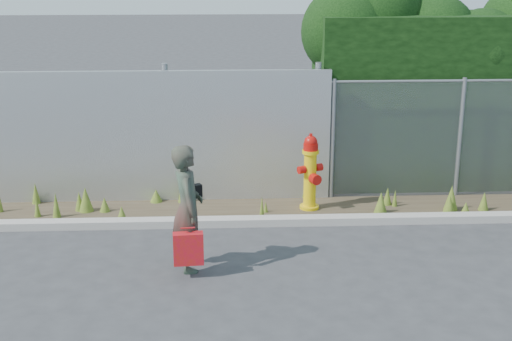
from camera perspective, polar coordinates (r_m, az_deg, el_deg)
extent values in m
plane|color=#353538|center=(9.35, 2.26, -8.38)|extent=(80.00, 80.00, 0.00)
cube|color=#A69E96|center=(10.98, 1.47, -4.06)|extent=(16.00, 0.22, 0.12)
cube|color=#423525|center=(11.56, 1.26, -3.23)|extent=(16.00, 1.20, 0.01)
cone|color=#4B651E|center=(11.76, -13.46, -2.31)|extent=(0.24, 0.24, 0.41)
cone|color=#4B651E|center=(11.89, 11.05, -2.22)|extent=(0.09, 0.09, 0.30)
cone|color=#4B651E|center=(12.07, 17.76, -2.41)|extent=(0.17, 0.17, 0.32)
cone|color=#4B651E|center=(11.44, 0.78, -2.99)|extent=(0.08, 0.08, 0.19)
cone|color=#4B651E|center=(11.91, -5.88, -1.60)|extent=(0.17, 0.17, 0.44)
cone|color=#4B651E|center=(12.11, 4.03, -1.26)|extent=(0.17, 0.17, 0.43)
cone|color=#4B651E|center=(11.23, -10.69, -3.48)|extent=(0.18, 0.18, 0.26)
cone|color=#4B651E|center=(11.81, 15.20, -2.66)|extent=(0.19, 0.19, 0.30)
cone|color=#4B651E|center=(11.74, -17.11, -2.89)|extent=(0.11, 0.11, 0.32)
cone|color=#4B651E|center=(11.86, 16.42, -2.93)|extent=(0.15, 0.15, 0.20)
cone|color=#4B651E|center=(11.92, 15.35, -2.17)|extent=(0.23, 0.23, 0.42)
cone|color=#4B651E|center=(12.26, -11.83, -1.87)|extent=(0.15, 0.15, 0.22)
cone|color=#4B651E|center=(11.17, 0.47, -2.98)|extent=(0.08, 0.08, 0.37)
cone|color=#4B651E|center=(11.61, -15.70, -2.73)|extent=(0.13, 0.13, 0.42)
cone|color=#4B651E|center=(11.71, -12.01, -2.73)|extent=(0.17, 0.17, 0.25)
cone|color=#4B651E|center=(11.94, 10.47, -2.09)|extent=(0.15, 0.15, 0.31)
cone|color=#4B651E|center=(12.01, -8.00, -2.07)|extent=(0.21, 0.21, 0.22)
cone|color=#4B651E|center=(11.83, -13.95, -2.46)|extent=(0.15, 0.15, 0.33)
cone|color=#4B651E|center=(12.35, -17.21, -1.81)|extent=(0.15, 0.15, 0.36)
cone|color=#4B651E|center=(11.54, 9.95, -2.61)|extent=(0.22, 0.22, 0.36)
cube|color=#B1B4B9|center=(12.04, -14.54, 2.51)|extent=(8.50, 0.08, 2.20)
cylinder|color=gray|center=(11.92, -7.13, 3.04)|extent=(0.10, 0.10, 2.30)
cylinder|color=gray|center=(11.98, 4.89, 3.18)|extent=(0.10, 0.10, 2.30)
cylinder|color=gray|center=(11.93, 6.14, 2.47)|extent=(0.07, 0.07, 2.05)
cylinder|color=gray|center=(12.44, 15.99, 2.50)|extent=(0.07, 0.07, 2.05)
sphere|color=black|center=(12.71, 7.24, 11.00)|extent=(1.59, 1.59, 1.59)
sphere|color=black|center=(12.93, 9.70, 12.18)|extent=(1.53, 1.53, 1.53)
sphere|color=black|center=(13.12, 14.07, 10.38)|extent=(1.46, 1.46, 1.46)
sphere|color=black|center=(13.22, 17.64, 9.18)|extent=(1.44, 1.44, 1.44)
cylinder|color=yellow|center=(11.65, 4.28, -2.95)|extent=(0.31, 0.31, 0.07)
cylinder|color=yellow|center=(11.51, 4.33, -0.88)|extent=(0.20, 0.20, 0.95)
cylinder|color=yellow|center=(11.36, 4.39, 1.51)|extent=(0.27, 0.27, 0.06)
cylinder|color=#B20F0A|center=(11.34, 4.40, 1.89)|extent=(0.24, 0.24, 0.11)
sphere|color=#B20F0A|center=(11.32, 4.41, 2.28)|extent=(0.21, 0.21, 0.21)
cylinder|color=#B20F0A|center=(11.29, 4.42, 2.83)|extent=(0.06, 0.06, 0.06)
cylinder|color=#B20F0A|center=(11.43, 3.58, 0.15)|extent=(0.11, 0.12, 0.12)
cylinder|color=#B20F0A|center=(11.46, 5.14, 0.17)|extent=(0.11, 0.12, 0.12)
cylinder|color=#B20F0A|center=(11.33, 4.44, -0.72)|extent=(0.17, 0.13, 0.17)
imported|color=#0F6047|center=(9.28, -5.50, -3.00)|extent=(0.49, 0.67, 1.69)
cube|color=red|center=(9.16, -5.44, -6.24)|extent=(0.38, 0.14, 0.42)
cylinder|color=red|center=(9.05, -5.49, -4.60)|extent=(0.18, 0.02, 0.02)
cube|color=black|center=(9.38, -5.07, -1.67)|extent=(0.23, 0.10, 0.17)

